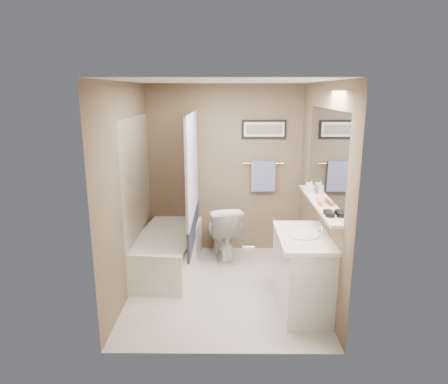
{
  "coord_description": "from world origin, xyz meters",
  "views": [
    {
      "loc": [
        0.04,
        -4.38,
        2.3
      ],
      "look_at": [
        0.0,
        0.15,
        1.15
      ],
      "focal_mm": 32.0,
      "sensor_mm": 36.0,
      "label": 1
    }
  ],
  "objects_px": {
    "soap_bottle": "(311,187)",
    "candle_bowl_far": "(328,212)",
    "bathtub": "(167,251)",
    "glass_jar": "(309,187)",
    "hair_brush_front": "(319,202)",
    "vanity": "(303,274)",
    "toilet": "(223,231)",
    "candle_bowl_near": "(330,215)"
  },
  "relations": [
    {
      "from": "candle_bowl_near",
      "to": "soap_bottle",
      "type": "height_order",
      "value": "soap_bottle"
    },
    {
      "from": "bathtub",
      "to": "glass_jar",
      "type": "height_order",
      "value": "glass_jar"
    },
    {
      "from": "bathtub",
      "to": "toilet",
      "type": "bearing_deg",
      "value": 33.86
    },
    {
      "from": "toilet",
      "to": "soap_bottle",
      "type": "xyz_separation_m",
      "value": [
        1.06,
        -0.67,
        0.8
      ]
    },
    {
      "from": "bathtub",
      "to": "toilet",
      "type": "relative_size",
      "value": 1.93
    },
    {
      "from": "toilet",
      "to": "hair_brush_front",
      "type": "bearing_deg",
      "value": 121.24
    },
    {
      "from": "toilet",
      "to": "soap_bottle",
      "type": "bearing_deg",
      "value": 135.69
    },
    {
      "from": "toilet",
      "to": "soap_bottle",
      "type": "relative_size",
      "value": 5.33
    },
    {
      "from": "toilet",
      "to": "vanity",
      "type": "height_order",
      "value": "vanity"
    },
    {
      "from": "toilet",
      "to": "hair_brush_front",
      "type": "xyz_separation_m",
      "value": [
        1.06,
        -1.13,
        0.75
      ]
    },
    {
      "from": "hair_brush_front",
      "to": "bathtub",
      "type": "bearing_deg",
      "value": 157.69
    },
    {
      "from": "toilet",
      "to": "glass_jar",
      "type": "xyz_separation_m",
      "value": [
        1.06,
        -0.56,
        0.78
      ]
    },
    {
      "from": "bathtub",
      "to": "candle_bowl_near",
      "type": "height_order",
      "value": "candle_bowl_near"
    },
    {
      "from": "glass_jar",
      "to": "bathtub",
      "type": "bearing_deg",
      "value": 174.93
    },
    {
      "from": "candle_bowl_far",
      "to": "bathtub",
      "type": "bearing_deg",
      "value": 148.46
    },
    {
      "from": "candle_bowl_near",
      "to": "glass_jar",
      "type": "xyz_separation_m",
      "value": [
        0.0,
        1.03,
        0.03
      ]
    },
    {
      "from": "hair_brush_front",
      "to": "toilet",
      "type": "bearing_deg",
      "value": 133.2
    },
    {
      "from": "soap_bottle",
      "to": "vanity",
      "type": "bearing_deg",
      "value": -105.06
    },
    {
      "from": "glass_jar",
      "to": "soap_bottle",
      "type": "bearing_deg",
      "value": -90.0
    },
    {
      "from": "candle_bowl_near",
      "to": "hair_brush_front",
      "type": "xyz_separation_m",
      "value": [
        0.0,
        0.46,
        0.0
      ]
    },
    {
      "from": "candle_bowl_near",
      "to": "glass_jar",
      "type": "relative_size",
      "value": 0.9
    },
    {
      "from": "soap_bottle",
      "to": "candle_bowl_far",
      "type": "bearing_deg",
      "value": -90.0
    },
    {
      "from": "bathtub",
      "to": "hair_brush_front",
      "type": "bearing_deg",
      "value": -17.18
    },
    {
      "from": "candle_bowl_far",
      "to": "soap_bottle",
      "type": "relative_size",
      "value": 0.62
    },
    {
      "from": "candle_bowl_near",
      "to": "candle_bowl_far",
      "type": "relative_size",
      "value": 1.0
    },
    {
      "from": "candle_bowl_near",
      "to": "toilet",
      "type": "bearing_deg",
      "value": 123.79
    },
    {
      "from": "hair_brush_front",
      "to": "soap_bottle",
      "type": "distance_m",
      "value": 0.46
    },
    {
      "from": "hair_brush_front",
      "to": "candle_bowl_near",
      "type": "bearing_deg",
      "value": -90.0
    },
    {
      "from": "candle_bowl_near",
      "to": "glass_jar",
      "type": "bearing_deg",
      "value": 90.0
    },
    {
      "from": "bathtub",
      "to": "candle_bowl_far",
      "type": "height_order",
      "value": "candle_bowl_far"
    },
    {
      "from": "bathtub",
      "to": "hair_brush_front",
      "type": "distance_m",
      "value": 2.12
    },
    {
      "from": "candle_bowl_far",
      "to": "hair_brush_front",
      "type": "height_order",
      "value": "hair_brush_front"
    },
    {
      "from": "bathtub",
      "to": "vanity",
      "type": "distance_m",
      "value": 1.87
    },
    {
      "from": "candle_bowl_near",
      "to": "glass_jar",
      "type": "height_order",
      "value": "glass_jar"
    },
    {
      "from": "candle_bowl_far",
      "to": "hair_brush_front",
      "type": "distance_m",
      "value": 0.36
    },
    {
      "from": "candle_bowl_near",
      "to": "candle_bowl_far",
      "type": "distance_m",
      "value": 0.09
    },
    {
      "from": "candle_bowl_far",
      "to": "soap_bottle",
      "type": "bearing_deg",
      "value": 90.0
    },
    {
      "from": "candle_bowl_near",
      "to": "hair_brush_front",
      "type": "height_order",
      "value": "hair_brush_front"
    },
    {
      "from": "hair_brush_front",
      "to": "soap_bottle",
      "type": "relative_size",
      "value": 1.51
    },
    {
      "from": "vanity",
      "to": "candle_bowl_far",
      "type": "relative_size",
      "value": 10.0
    },
    {
      "from": "vanity",
      "to": "candle_bowl_far",
      "type": "bearing_deg",
      "value": -39.18
    },
    {
      "from": "soap_bottle",
      "to": "candle_bowl_near",
      "type": "bearing_deg",
      "value": -90.0
    }
  ]
}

